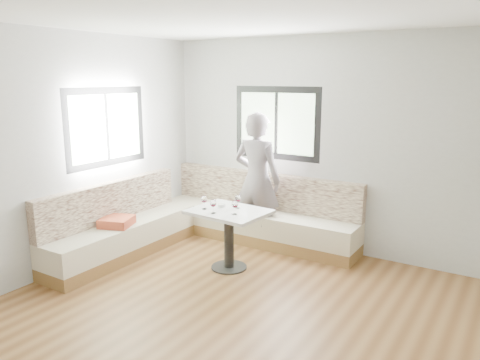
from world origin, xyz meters
name	(u,v)px	position (x,y,z in m)	size (l,w,h in m)	color
room	(230,179)	(-0.08, 0.08, 1.41)	(5.01, 5.01, 2.81)	brown
banquette	(200,223)	(-1.59, 1.63, 0.33)	(2.90, 2.80, 0.95)	brown
table	(229,225)	(-0.85, 1.23, 0.55)	(0.93, 0.75, 0.73)	black
person	(257,180)	(-0.98, 2.11, 0.91)	(0.67, 0.44, 1.83)	slate
olive_ramekin	(222,205)	(-1.01, 1.31, 0.75)	(0.09, 0.09, 0.04)	white
wine_glass_a	(204,200)	(-1.13, 1.11, 0.85)	(0.08, 0.08, 0.17)	white
wine_glass_b	(213,203)	(-0.93, 1.02, 0.85)	(0.08, 0.08, 0.17)	white
wine_glass_c	(235,204)	(-0.70, 1.12, 0.85)	(0.08, 0.08, 0.17)	white
wine_glass_d	(238,199)	(-0.81, 1.35, 0.85)	(0.08, 0.08, 0.17)	white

